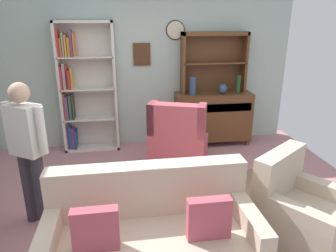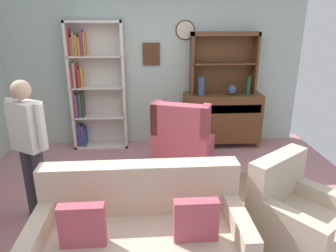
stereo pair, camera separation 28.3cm
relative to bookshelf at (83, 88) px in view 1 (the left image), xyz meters
name	(u,v)px [view 1 (the left image)]	position (x,y,z in m)	size (l,w,h in m)	color
ground_plane	(162,208)	(1.03, -1.95, -1.07)	(5.40, 4.60, 0.02)	#B27A7F
wall_back	(146,64)	(1.03, 0.18, 0.34)	(5.00, 0.09, 2.80)	#ADC1B7
area_rug	(183,220)	(1.23, -2.25, -1.06)	(2.82, 2.15, 0.01)	#846651
bookshelf	(83,88)	(0.00, 0.00, 0.00)	(0.90, 0.30, 2.10)	silver
sideboard	(213,116)	(2.16, -0.09, -0.55)	(1.30, 0.45, 0.92)	brown
sideboard_hutch	(214,54)	(2.16, 0.02, 0.50)	(1.10, 0.26, 1.00)	brown
vase_tall	(193,86)	(1.77, -0.17, 0.01)	(0.11, 0.11, 0.30)	#33476B
vase_round	(223,89)	(2.29, -0.15, -0.06)	(0.15, 0.15, 0.17)	#33476B
bottle_wine	(238,84)	(2.55, -0.18, 0.02)	(0.07, 0.07, 0.31)	#194223
couch_floral	(152,239)	(0.82, -2.88, -0.75)	(1.81, 0.87, 0.90)	beige
armchair_floral	(299,212)	(2.32, -2.67, -0.77)	(1.07, 1.07, 0.88)	beige
wingback_chair	(179,145)	(1.40, -0.99, -0.68)	(1.01, 1.02, 1.05)	#B74C5B
person_reading	(28,146)	(-0.35, -2.02, -0.15)	(0.48, 0.35, 1.56)	#38333D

